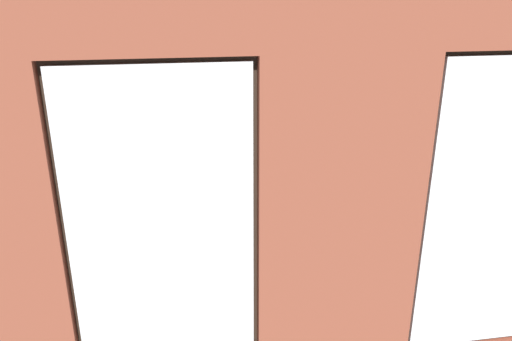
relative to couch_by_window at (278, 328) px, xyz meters
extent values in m
cube|color=brown|center=(-0.23, -2.25, -0.38)|extent=(6.66, 6.56, 0.10)
cube|color=brown|center=(-0.23, 0.65, 1.26)|extent=(1.01, 0.16, 3.18)
cube|color=white|center=(-1.28, 0.69, 1.26)|extent=(1.03, 0.03, 1.95)
cube|color=#38281E|center=(-1.28, 0.63, 1.26)|extent=(1.09, 0.04, 2.01)
cube|color=white|center=(0.83, 0.69, 1.26)|extent=(1.03, 0.03, 1.95)
cube|color=#38281E|center=(0.83, 0.63, 1.26)|extent=(1.09, 0.04, 2.01)
cube|color=black|center=(-0.23, 0.56, 1.61)|extent=(0.49, 0.03, 0.62)
cube|color=#389360|center=(-0.23, 0.55, 1.61)|extent=(0.43, 0.01, 0.56)
cube|color=black|center=(0.00, -0.05, -0.12)|extent=(1.97, 0.85, 0.42)
cube|color=black|center=(0.00, 0.28, 0.28)|extent=(1.97, 0.24, 0.38)
cube|color=black|center=(-0.87, -0.05, 0.19)|extent=(0.22, 0.85, 0.24)
cube|color=black|center=(0.87, -0.05, 0.19)|extent=(0.22, 0.85, 0.24)
cube|color=black|center=(-0.38, -0.09, 0.15)|extent=(0.70, 0.65, 0.12)
cube|color=black|center=(0.38, -0.09, 0.15)|extent=(0.70, 0.65, 0.12)
cube|color=black|center=(-2.51, -1.84, -0.12)|extent=(0.89, 2.09, 0.42)
cube|color=black|center=(-2.83, -1.85, 0.28)|extent=(0.28, 2.08, 0.38)
cube|color=black|center=(-2.49, -2.77, 0.19)|extent=(0.85, 0.24, 0.24)
cube|color=black|center=(-2.53, -0.92, 0.19)|extent=(0.85, 0.24, 0.24)
cube|color=black|center=(-2.45, -2.39, 0.15)|extent=(0.66, 0.51, 0.12)
cube|color=black|center=(-2.47, -1.84, 0.15)|extent=(0.66, 0.51, 0.12)
cube|color=black|center=(-2.48, -1.30, 0.15)|extent=(0.66, 0.51, 0.12)
cube|color=olive|center=(0.11, -2.70, 0.10)|extent=(1.43, 0.71, 0.04)
cube|color=olive|center=(-0.54, -2.99, -0.13)|extent=(0.07, 0.07, 0.41)
cube|color=olive|center=(0.77, -2.99, -0.13)|extent=(0.07, 0.07, 0.41)
cube|color=olive|center=(-0.54, -2.41, -0.13)|extent=(0.07, 0.07, 0.41)
cube|color=olive|center=(0.77, -2.41, -0.13)|extent=(0.07, 0.07, 0.41)
cylinder|color=#4C4C51|center=(0.54, -2.59, 0.17)|extent=(0.08, 0.08, 0.10)
cylinder|color=#B7333D|center=(0.01, -2.59, 0.17)|extent=(0.08, 0.08, 0.11)
cylinder|color=brown|center=(0.29, -2.79, 0.17)|extent=(0.11, 0.11, 0.10)
sphere|color=#286B2D|center=(0.29, -2.79, 0.28)|extent=(0.13, 0.13, 0.13)
cube|color=#59595B|center=(0.11, -2.70, 0.13)|extent=(0.10, 0.18, 0.02)
cube|color=#B2B2B7|center=(-0.28, -2.82, 0.13)|extent=(0.12, 0.17, 0.02)
cube|color=black|center=(2.45, -2.17, -0.08)|extent=(1.03, 0.42, 0.50)
cube|color=black|center=(2.45, -2.17, 0.19)|extent=(0.46, 0.20, 0.05)
cube|color=black|center=(2.45, -2.17, 0.25)|extent=(0.06, 0.04, 0.06)
cube|color=black|center=(2.45, -2.17, 0.59)|extent=(1.05, 0.04, 0.62)
cube|color=black|center=(2.45, -2.19, 0.59)|extent=(1.00, 0.01, 0.57)
cylinder|color=olive|center=(0.49, -4.29, -0.19)|extent=(0.53, 0.53, 0.28)
ellipsoid|color=silver|center=(0.49, -4.29, 0.16)|extent=(1.18, 1.18, 0.47)
ellipsoid|color=navy|center=(0.58, -4.29, 0.28)|extent=(0.44, 0.44, 0.18)
cylinder|color=#9E5638|center=(2.15, -4.48, -0.19)|extent=(0.31, 0.31, 0.28)
cylinder|color=brown|center=(2.15, -4.48, 0.03)|extent=(0.05, 0.05, 0.14)
ellipsoid|color=#337F38|center=(2.15, -4.48, 0.28)|extent=(0.49, 0.49, 0.36)
cylinder|color=beige|center=(-2.16, -3.33, -0.24)|extent=(0.18, 0.18, 0.17)
cylinder|color=brown|center=(-2.16, -3.33, -0.10)|extent=(0.03, 0.03, 0.11)
ellipsoid|color=#286B2D|center=(-2.16, -3.33, 0.12)|extent=(0.36, 0.36, 0.33)
cylinder|color=gray|center=(1.90, -1.21, -0.19)|extent=(0.29, 0.29, 0.27)
cylinder|color=brown|center=(1.90, -1.21, 0.23)|extent=(0.05, 0.05, 0.58)
cone|color=#286B2D|center=(2.07, -1.21, 0.68)|extent=(0.42, 0.13, 0.40)
cone|color=#286B2D|center=(1.93, -1.09, 0.71)|extent=(0.20, 0.37, 0.46)
cone|color=#286B2D|center=(1.76, -1.13, 0.68)|extent=(0.42, 0.31, 0.42)
cone|color=#286B2D|center=(1.80, -1.30, 0.71)|extent=(0.36, 0.34, 0.45)
cone|color=#286B2D|center=(1.94, -1.38, 0.67)|extent=(0.21, 0.45, 0.39)
cylinder|color=#9E5638|center=(-2.71, -4.53, -0.17)|extent=(0.26, 0.26, 0.31)
cylinder|color=brown|center=(-2.71, -4.53, 0.22)|extent=(0.05, 0.05, 0.48)
cone|color=#3D8E42|center=(-2.56, -4.52, 0.68)|extent=(0.45, 0.19, 0.54)
cone|color=#3D8E42|center=(-2.73, -4.34, 0.64)|extent=(0.22, 0.52, 0.49)
cone|color=#3D8E42|center=(-2.91, -4.53, 0.63)|extent=(0.52, 0.19, 0.48)
cone|color=#3D8E42|center=(-2.74, -4.69, 0.67)|extent=(0.26, 0.49, 0.52)
cylinder|color=brown|center=(-1.15, -3.07, -0.23)|extent=(0.17, 0.17, 0.19)
cylinder|color=brown|center=(-1.15, -3.07, -0.06)|extent=(0.03, 0.03, 0.16)
ellipsoid|color=#286B2D|center=(-1.15, -3.07, 0.13)|extent=(0.27, 0.27, 0.22)
cylinder|color=brown|center=(-1.43, -0.05, -0.17)|extent=(0.26, 0.26, 0.32)
cylinder|color=brown|center=(-1.43, -0.05, 0.05)|extent=(0.04, 0.04, 0.13)
ellipsoid|color=#1E5B28|center=(-1.43, -0.05, 0.26)|extent=(0.43, 0.43, 0.29)
camera|label=1|loc=(0.71, 3.25, 2.61)|focal=35.00mm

